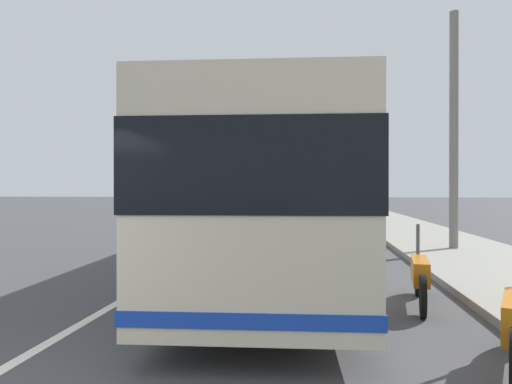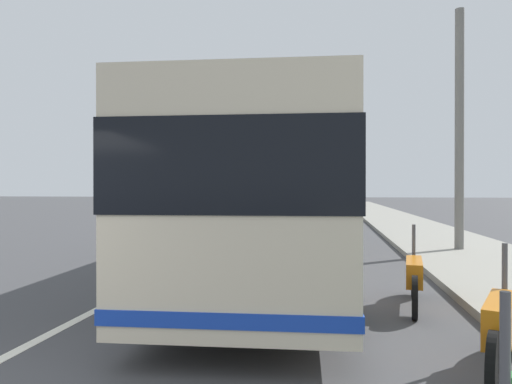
# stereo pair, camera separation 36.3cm
# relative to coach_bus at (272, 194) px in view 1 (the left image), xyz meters

# --- Properties ---
(sidewalk_curb) EXTENTS (110.00, 3.60, 0.14)m
(sidewalk_curb) POSITION_rel_coach_bus_xyz_m (2.18, -5.18, -1.69)
(sidewalk_curb) COLOR gray
(sidewalk_curb) RESTS_ON ground
(lane_divider_line) EXTENTS (110.00, 0.16, 0.01)m
(lane_divider_line) POSITION_rel_coach_bus_xyz_m (2.18, 2.25, -1.76)
(lane_divider_line) COLOR silver
(lane_divider_line) RESTS_ON ground
(coach_bus) EXTENTS (12.20, 3.27, 3.12)m
(coach_bus) POSITION_rel_coach_bus_xyz_m (0.00, 0.00, 0.00)
(coach_bus) COLOR beige
(coach_bus) RESTS_ON ground
(motorcycle_mid_row) EXTENTS (2.10, 0.42, 1.27)m
(motorcycle_mid_row) POSITION_rel_coach_bus_xyz_m (-2.71, -2.64, -1.29)
(motorcycle_mid_row) COLOR black
(motorcycle_mid_row) RESTS_ON ground
(car_ahead_same_lane) EXTENTS (4.69, 2.01, 1.43)m
(car_ahead_same_lane) POSITION_rel_coach_bus_xyz_m (14.03, -0.70, -1.07)
(car_ahead_same_lane) COLOR gray
(car_ahead_same_lane) RESTS_ON ground
(car_behind_bus) EXTENTS (4.43, 2.01, 1.57)m
(car_behind_bus) POSITION_rel_coach_bus_xyz_m (22.14, 0.43, -1.02)
(car_behind_bus) COLOR gold
(car_behind_bus) RESTS_ON ground
(car_oncoming) EXTENTS (4.62, 1.97, 1.53)m
(car_oncoming) POSITION_rel_coach_bus_xyz_m (39.74, -0.42, -1.03)
(car_oncoming) COLOR red
(car_oncoming) RESTS_ON ground
(car_far_distant) EXTENTS (4.56, 1.83, 1.55)m
(car_far_distant) POSITION_rel_coach_bus_xyz_m (28.79, 5.34, -1.03)
(car_far_distant) COLOR red
(car_far_distant) RESTS_ON ground
(utility_pole) EXTENTS (0.26, 0.26, 7.10)m
(utility_pole) POSITION_rel_coach_bus_xyz_m (3.84, -5.04, 1.78)
(utility_pole) COLOR slate
(utility_pole) RESTS_ON ground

